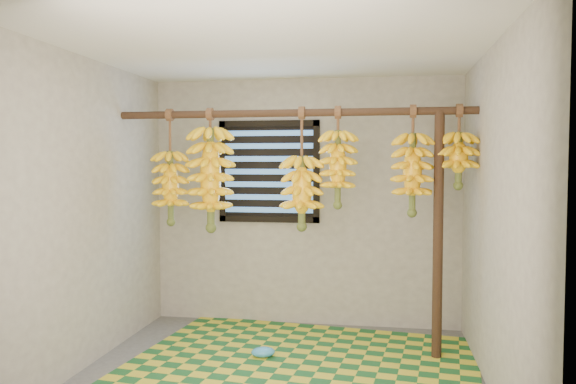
% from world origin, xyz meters
% --- Properties ---
extents(floor, '(3.00, 3.00, 0.01)m').
position_xyz_m(floor, '(0.00, 0.00, -0.01)').
color(floor, '#525252').
rests_on(floor, ground).
extents(ceiling, '(3.00, 3.00, 0.01)m').
position_xyz_m(ceiling, '(0.00, 0.00, 2.40)').
color(ceiling, silver).
rests_on(ceiling, wall_back).
extents(wall_back, '(3.00, 0.01, 2.40)m').
position_xyz_m(wall_back, '(0.00, 1.50, 1.20)').
color(wall_back, gray).
rests_on(wall_back, floor).
extents(wall_left, '(0.01, 3.00, 2.40)m').
position_xyz_m(wall_left, '(-1.50, 0.00, 1.20)').
color(wall_left, gray).
rests_on(wall_left, floor).
extents(wall_right, '(0.01, 3.00, 2.40)m').
position_xyz_m(wall_right, '(1.50, 0.00, 1.20)').
color(wall_right, gray).
rests_on(wall_right, floor).
extents(window, '(1.00, 0.04, 1.00)m').
position_xyz_m(window, '(-0.35, 1.48, 1.50)').
color(window, black).
rests_on(window, wall_back).
extents(hanging_pole, '(3.00, 0.06, 0.06)m').
position_xyz_m(hanging_pole, '(0.00, 0.70, 2.00)').
color(hanging_pole, '#3D2716').
rests_on(hanging_pole, wall_left).
extents(support_post, '(0.08, 0.08, 2.00)m').
position_xyz_m(support_post, '(1.20, 0.70, 1.00)').
color(support_post, '#3D2716').
rests_on(support_post, floor).
extents(woven_mat, '(2.91, 2.44, 0.01)m').
position_xyz_m(woven_mat, '(0.14, 0.34, 0.01)').
color(woven_mat, '#195525').
rests_on(woven_mat, floor).
extents(plastic_bag, '(0.23, 0.19, 0.08)m').
position_xyz_m(plastic_bag, '(-0.19, 0.46, 0.05)').
color(plastic_bag, '#3793CD').
rests_on(plastic_bag, woven_mat).
extents(banana_bunch_a, '(0.31, 0.31, 1.00)m').
position_xyz_m(banana_bunch_a, '(-1.06, 0.70, 1.37)').
color(banana_bunch_a, brown).
rests_on(banana_bunch_a, hanging_pole).
extents(banana_bunch_b, '(0.36, 0.36, 1.04)m').
position_xyz_m(banana_bunch_b, '(-0.70, 0.70, 1.45)').
color(banana_bunch_b, brown).
rests_on(banana_bunch_b, hanging_pole).
extents(banana_bunch_c, '(0.33, 0.33, 1.02)m').
position_xyz_m(banana_bunch_c, '(0.09, 0.70, 1.34)').
color(banana_bunch_c, brown).
rests_on(banana_bunch_c, hanging_pole).
extents(banana_bunch_d, '(0.29, 0.29, 0.83)m').
position_xyz_m(banana_bunch_d, '(0.39, 0.70, 1.54)').
color(banana_bunch_d, brown).
rests_on(banana_bunch_d, hanging_pole).
extents(banana_bunch_e, '(0.32, 0.32, 0.89)m').
position_xyz_m(banana_bunch_e, '(0.99, 0.70, 1.50)').
color(banana_bunch_e, brown).
rests_on(banana_bunch_e, hanging_pole).
extents(banana_bunch_f, '(0.31, 0.31, 0.66)m').
position_xyz_m(banana_bunch_f, '(1.35, 0.70, 1.61)').
color(banana_bunch_f, brown).
rests_on(banana_bunch_f, hanging_pole).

